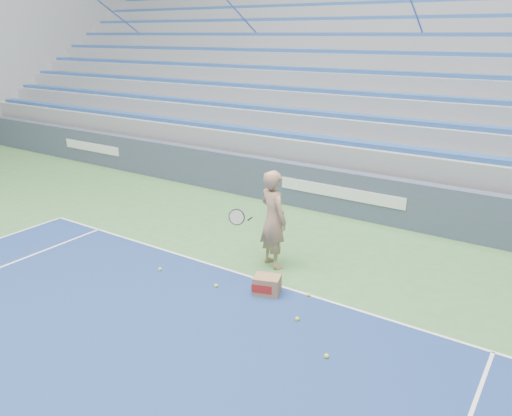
{
  "coord_description": "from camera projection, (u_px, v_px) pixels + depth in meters",
  "views": [
    {
      "loc": [
        4.63,
        5.18,
        4.19
      ],
      "look_at": [
        -0.18,
        12.38,
        1.15
      ],
      "focal_mm": 35.0,
      "sensor_mm": 36.0,
      "label": 1
    }
  ],
  "objects": [
    {
      "name": "tennis_ball_1",
      "position": [
        216.0,
        286.0,
        8.68
      ],
      "size": [
        0.07,
        0.07,
        0.07
      ],
      "primitive_type": "sphere",
      "color": "yellow",
      "rests_on": "ground"
    },
    {
      "name": "sponsor_barrier",
      "position": [
        343.0,
        193.0,
        12.03
      ],
      "size": [
        30.0,
        0.32,
        1.1
      ],
      "color": "#3B455A",
      "rests_on": "ground"
    },
    {
      "name": "tennis_ball_0",
      "position": [
        160.0,
        269.0,
        9.29
      ],
      "size": [
        0.07,
        0.07,
        0.07
      ],
      "primitive_type": "sphere",
      "color": "yellow",
      "rests_on": "ground"
    },
    {
      "name": "tennis_player",
      "position": [
        273.0,
        219.0,
        9.23
      ],
      "size": [
        1.01,
        0.96,
        1.87
      ],
      "color": "tan",
      "rests_on": "ground"
    },
    {
      "name": "tennis_ball_3",
      "position": [
        308.0,
        295.0,
        8.38
      ],
      "size": [
        0.07,
        0.07,
        0.07
      ],
      "primitive_type": "sphere",
      "color": "yellow",
      "rests_on": "ground"
    },
    {
      "name": "tennis_ball_4",
      "position": [
        326.0,
        356.0,
        6.79
      ],
      "size": [
        0.07,
        0.07,
        0.07
      ],
      "primitive_type": "sphere",
      "color": "yellow",
      "rests_on": "ground"
    },
    {
      "name": "ball_box",
      "position": [
        267.0,
        285.0,
        8.43
      ],
      "size": [
        0.52,
        0.46,
        0.33
      ],
      "color": "#8F6745",
      "rests_on": "ground"
    },
    {
      "name": "tennis_ball_2",
      "position": [
        297.0,
        319.0,
        7.67
      ],
      "size": [
        0.07,
        0.07,
        0.07
      ],
      "primitive_type": "sphere",
      "color": "yellow",
      "rests_on": "ground"
    },
    {
      "name": "bleachers",
      "position": [
        421.0,
        94.0,
        15.92
      ],
      "size": [
        31.0,
        9.15,
        7.3
      ],
      "color": "gray",
      "rests_on": "ground"
    }
  ]
}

